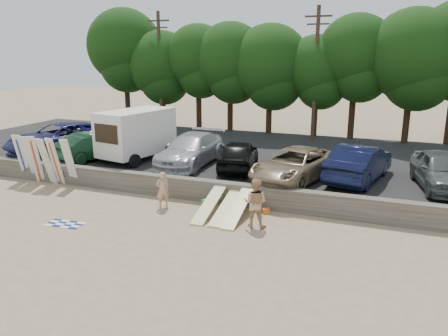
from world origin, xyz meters
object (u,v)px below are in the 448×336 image
at_px(car_1, 95,146).
at_px(car_6, 442,170).
at_px(box_trailer, 136,132).
at_px(car_3, 238,154).
at_px(beachgoer_a, 163,190).
at_px(car_2, 190,150).
at_px(car_5, 359,163).
at_px(car_4, 295,165).
at_px(beachgoer_b, 255,203).
at_px(cooler, 207,203).
at_px(car_0, 61,138).

height_order(car_1, car_6, car_6).
xyz_separation_m(box_trailer, car_3, (6.14, 0.02, -0.80)).
distance_m(car_6, beachgoer_a, 12.53).
distance_m(box_trailer, car_2, 3.45).
distance_m(box_trailer, car_5, 12.24).
height_order(car_1, car_5, car_5).
bearing_deg(car_4, car_1, -163.74).
bearing_deg(car_1, car_6, -159.06).
distance_m(car_1, beachgoer_b, 12.14).
height_order(car_5, cooler, car_5).
xyz_separation_m(beachgoer_a, beachgoer_b, (4.45, -0.67, 0.17)).
bearing_deg(box_trailer, car_0, -166.83).
bearing_deg(car_2, car_3, -0.44).
relative_size(box_trailer, car_4, 0.88).
bearing_deg(car_0, beachgoer_a, -1.81).
relative_size(box_trailer, car_0, 0.74).
distance_m(car_2, beachgoer_b, 7.80).
xyz_separation_m(car_1, car_5, (14.58, 0.78, 0.10)).
bearing_deg(cooler, car_5, 54.39).
bearing_deg(car_0, car_2, 25.69).
relative_size(car_2, car_4, 1.04).
xyz_separation_m(car_1, car_2, (5.73, 0.74, 0.05)).
relative_size(car_1, beachgoer_a, 2.91).
bearing_deg(cooler, car_3, 109.07).
distance_m(beachgoer_b, cooler, 3.13).
relative_size(car_6, beachgoer_b, 2.53).
distance_m(beachgoer_a, cooler, 2.04).
distance_m(car_1, car_4, 11.71).
relative_size(car_2, car_3, 1.23).
relative_size(car_4, beachgoer_b, 2.80).
bearing_deg(box_trailer, car_2, 12.23).
height_order(car_1, beachgoer_a, car_1).
xyz_separation_m(car_2, car_6, (12.42, 0.00, 0.02)).
distance_m(box_trailer, beachgoer_a, 6.70).
bearing_deg(car_5, beachgoer_b, 70.78).
bearing_deg(box_trailer, car_6, 11.98).
height_order(car_2, cooler, car_2).
distance_m(box_trailer, beachgoer_b, 10.47).
xyz_separation_m(car_4, car_5, (2.87, 1.02, 0.11)).
relative_size(car_2, car_5, 1.07).
distance_m(car_2, cooler, 5.18).
height_order(car_2, car_5, car_5).
bearing_deg(beachgoer_a, car_5, 169.68).
xyz_separation_m(car_2, car_5, (8.86, 0.03, 0.05)).
relative_size(car_4, car_5, 1.04).
bearing_deg(beachgoer_b, car_3, -65.93).
bearing_deg(beachgoer_a, beachgoer_b, 129.00).
bearing_deg(car_6, car_0, 170.72).
xyz_separation_m(car_4, cooler, (-3.26, -3.21, -1.30)).
bearing_deg(box_trailer, car_4, 6.00).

